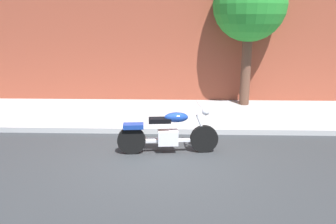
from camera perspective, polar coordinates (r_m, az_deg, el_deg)
The scene contains 4 objects.
ground_plane at distance 7.37m, azimuth -1.24°, elevation -7.98°, with size 60.00×60.00×0.00m, color #303335.
sidewalk at distance 10.50m, azimuth -0.29°, elevation -0.39°, with size 22.31×3.28×0.14m, color #ABABAB.
motorcycle at distance 7.61m, azimuth -0.02°, elevation -3.49°, with size 2.23×0.70×1.12m.
street_tree at distance 11.39m, azimuth 13.30°, elevation 16.66°, with size 2.27×2.27×4.44m.
Camera 1 is at (0.37, -6.76, 2.92)m, focal length 36.97 mm.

